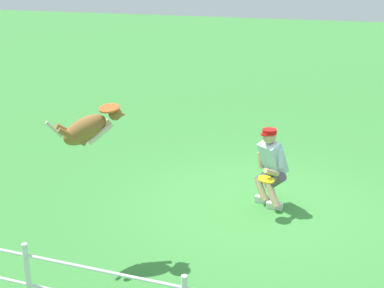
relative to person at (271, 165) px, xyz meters
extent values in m
plane|color=#3B853A|center=(0.14, 0.08, -0.70)|extent=(60.00, 60.00, 0.00)
cube|color=silver|center=(0.11, -0.08, -0.65)|extent=(0.26, 0.10, 0.10)
cylinder|color=tan|center=(0.14, -0.04, -0.46)|extent=(0.31, 0.27, 0.37)
cylinder|color=#544C55|center=(0.09, -0.08, -0.23)|extent=(0.41, 0.36, 0.37)
cube|color=silver|center=(-0.11, 0.09, -0.65)|extent=(0.26, 0.10, 0.10)
cylinder|color=tan|center=(-0.08, 0.13, -0.46)|extent=(0.31, 0.27, 0.37)
cylinder|color=#544C55|center=(-0.10, 0.07, -0.23)|extent=(0.41, 0.36, 0.37)
cube|color=silver|center=(-0.02, -0.03, 0.11)|extent=(0.52, 0.53, 0.58)
cylinder|color=silver|center=(0.15, -0.13, 0.17)|extent=(0.16, 0.15, 0.29)
cylinder|color=silver|center=(-0.17, 0.11, 0.17)|extent=(0.16, 0.15, 0.29)
cylinder|color=tan|center=(-0.06, 0.28, -0.01)|extent=(0.24, 0.28, 0.19)
cylinder|color=tan|center=(0.19, -0.12, 0.01)|extent=(0.16, 0.15, 0.27)
sphere|color=tan|center=(0.04, 0.05, 0.47)|extent=(0.21, 0.21, 0.21)
cylinder|color=red|center=(0.04, 0.05, 0.56)|extent=(0.22, 0.22, 0.07)
cylinder|color=red|center=(0.10, 0.13, 0.53)|extent=(0.12, 0.12, 0.02)
ellipsoid|color=olive|center=(1.97, 2.17, 1.03)|extent=(0.69, 0.65, 0.52)
ellipsoid|color=beige|center=(1.84, 2.06, 1.00)|extent=(0.15, 0.21, 0.18)
sphere|color=olive|center=(1.67, 1.91, 1.19)|extent=(0.17, 0.17, 0.17)
cone|color=olive|center=(1.60, 1.85, 1.17)|extent=(0.13, 0.13, 0.09)
cone|color=olive|center=(1.65, 1.96, 1.27)|extent=(0.06, 0.06, 0.07)
cone|color=olive|center=(1.72, 1.88, 1.27)|extent=(0.06, 0.06, 0.07)
cylinder|color=beige|center=(1.77, 2.12, 0.98)|extent=(0.31, 0.28, 0.27)
cylinder|color=beige|center=(1.89, 1.98, 0.98)|extent=(0.31, 0.28, 0.27)
cylinder|color=olive|center=(2.04, 2.35, 0.98)|extent=(0.31, 0.28, 0.27)
cylinder|color=olive|center=(2.16, 2.21, 0.98)|extent=(0.31, 0.28, 0.27)
cylinder|color=beige|center=(2.25, 2.41, 1.08)|extent=(0.18, 0.16, 0.23)
cylinder|color=orange|center=(1.70, 2.01, 1.29)|extent=(0.36, 0.36, 0.08)
cylinder|color=yellow|center=(-0.01, 0.39, -0.09)|extent=(0.34, 0.34, 0.08)
cylinder|color=white|center=(1.92, 3.59, -0.24)|extent=(0.06, 0.06, 0.91)
cylinder|color=white|center=(0.14, 3.59, 0.08)|extent=(17.78, 0.04, 0.04)
camera|label=1|loc=(-1.28, 7.48, 2.97)|focal=48.13mm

